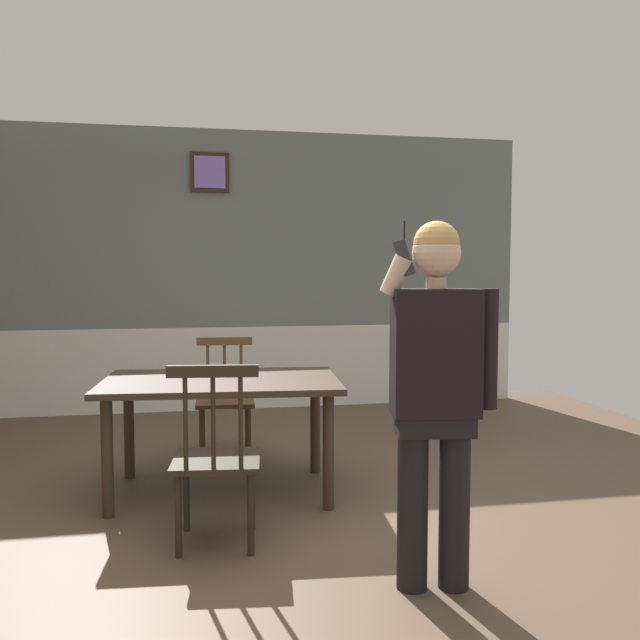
{
  "coord_description": "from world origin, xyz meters",
  "views": [
    {
      "loc": [
        -0.51,
        -3.81,
        1.45
      ],
      "look_at": [
        0.17,
        -0.4,
        1.2
      ],
      "focal_mm": 39.29,
      "sensor_mm": 36.0,
      "label": 1
    }
  ],
  "objects": [
    {
      "name": "ground_plane",
      "position": [
        0.0,
        0.0,
        0.0
      ],
      "size": [
        7.68,
        7.68,
        0.0
      ],
      "primitive_type": "plane",
      "color": "brown"
    },
    {
      "name": "room_back_partition",
      "position": [
        -0.0,
        3.5,
        1.39
      ],
      "size": [
        6.2,
        0.17,
        2.87
      ],
      "color": "slate",
      "rests_on": "ground_plane"
    },
    {
      "name": "dining_table",
      "position": [
        -0.26,
        0.7,
        0.66
      ],
      "size": [
        1.58,
        1.11,
        0.75
      ],
      "rotation": [
        0.0,
        0.0,
        -0.09
      ],
      "color": "#38281E",
      "rests_on": "ground_plane"
    },
    {
      "name": "chair_near_window",
      "position": [
        -0.34,
        -0.18,
        0.47
      ],
      "size": [
        0.51,
        0.51,
        0.98
      ],
      "rotation": [
        0.0,
        0.0,
        -0.12
      ],
      "color": "#2D2319",
      "rests_on": "ground_plane"
    },
    {
      "name": "chair_by_doorway",
      "position": [
        -0.18,
        1.57,
        0.46
      ],
      "size": [
        0.46,
        0.46,
        0.92
      ],
      "rotation": [
        0.0,
        0.0,
        3.08
      ],
      "color": "#513823",
      "rests_on": "ground_plane"
    },
    {
      "name": "person_figure",
      "position": [
        0.61,
        -0.87,
        0.95
      ],
      "size": [
        0.54,
        0.27,
        1.67
      ],
      "rotation": [
        0.0,
        0.0,
        2.98
      ],
      "color": "black",
      "rests_on": "ground_plane"
    }
  ]
}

